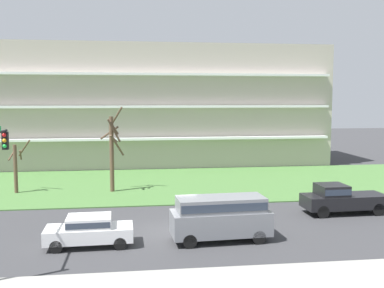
# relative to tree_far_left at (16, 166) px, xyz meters

# --- Properties ---
(ground) EXTENTS (160.00, 160.00, 0.00)m
(ground) POSITION_rel_tree_far_left_xyz_m (11.32, -11.61, -2.19)
(ground) COLOR #38383A
(grass_lawn_strip) EXTENTS (80.00, 16.00, 0.08)m
(grass_lawn_strip) POSITION_rel_tree_far_left_xyz_m (11.32, 2.39, -2.15)
(grass_lawn_strip) COLOR #477238
(grass_lawn_strip) RESTS_ON ground
(apartment_building) EXTENTS (38.89, 11.10, 13.27)m
(apartment_building) POSITION_rel_tree_far_left_xyz_m (11.32, 15.46, 4.45)
(apartment_building) COLOR #B2A899
(apartment_building) RESTS_ON ground
(tree_far_left) EXTENTS (1.76, 1.63, 4.27)m
(tree_far_left) POSITION_rel_tree_far_left_xyz_m (0.00, 0.00, 0.00)
(tree_far_left) COLOR brown
(tree_far_left) RESTS_ON ground
(tree_left) EXTENTS (1.93, 1.96, 6.85)m
(tree_left) POSITION_rel_tree_far_left_xyz_m (7.50, -0.50, 1.30)
(tree_left) COLOR brown
(tree_left) RESTS_ON ground
(sedan_white_near_left) EXTENTS (4.45, 1.93, 1.57)m
(sedan_white_near_left) POSITION_rel_tree_far_left_xyz_m (6.90, -13.61, -1.31)
(sedan_white_near_left) COLOR white
(sedan_white_near_left) RESTS_ON ground
(pickup_black_center_left) EXTENTS (5.45, 2.15, 1.95)m
(pickup_black_center_left) POSITION_rel_tree_far_left_xyz_m (22.57, -9.12, -1.17)
(pickup_black_center_left) COLOR black
(pickup_black_center_left) RESTS_ON ground
(van_gray_center_right) EXTENTS (5.30, 2.28, 2.36)m
(van_gray_center_right) POSITION_rel_tree_far_left_xyz_m (13.71, -13.61, -0.79)
(van_gray_center_right) COLOR slate
(van_gray_center_right) RESTS_ON ground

